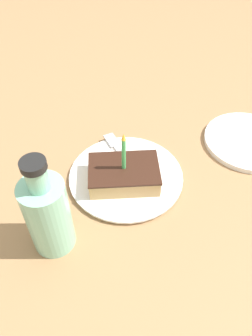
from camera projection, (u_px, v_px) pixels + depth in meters
ground_plane at (121, 191)px, 0.69m from camera, size 2.40×2.40×0.04m
plate at (126, 176)px, 0.69m from camera, size 0.24×0.24×0.01m
cake_slice at (124, 175)px, 0.65m from camera, size 0.09×0.14×0.13m
fork at (121, 154)px, 0.72m from camera, size 0.16×0.08×0.01m
bottle at (48, 214)px, 0.53m from camera, size 0.07×0.07×0.20m
side_plate at (248, 141)px, 0.76m from camera, size 0.20×0.20×0.01m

